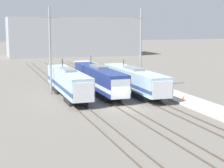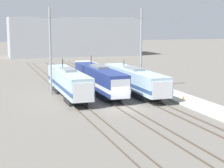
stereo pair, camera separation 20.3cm
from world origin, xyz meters
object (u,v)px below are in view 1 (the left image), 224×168
at_px(catenary_tower_left, 50,49).
at_px(locomotive_center, 100,80).
at_px(locomotive_far_right, 135,80).
at_px(traffic_cone, 183,97).
at_px(catenary_tower_right, 141,47).
at_px(locomotive_far_left, 69,83).

bearing_deg(catenary_tower_left, locomotive_center, -18.35).
xyz_separation_m(locomotive_center, catenary_tower_left, (-6.79, 2.25, 4.47)).
distance_m(locomotive_center, catenary_tower_left, 8.43).
bearing_deg(locomotive_far_right, locomotive_center, 161.45).
bearing_deg(locomotive_far_right, traffic_cone, -59.37).
bearing_deg(locomotive_far_right, catenary_tower_right, 56.97).
bearing_deg(traffic_cone, locomotive_far_right, 120.63).
relative_size(locomotive_far_right, catenary_tower_right, 1.53).
distance_m(locomotive_far_left, locomotive_center, 5.12).
relative_size(locomotive_center, traffic_cone, 38.81).
bearing_deg(catenary_tower_right, catenary_tower_left, 180.00).
distance_m(locomotive_far_right, catenary_tower_right, 6.54).
relative_size(locomotive_far_right, traffic_cone, 39.04).
height_order(locomotive_center, catenary_tower_left, catenary_tower_left).
bearing_deg(traffic_cone, catenary_tower_right, 98.37).
bearing_deg(locomotive_far_left, locomotive_center, 15.95).
xyz_separation_m(locomotive_far_left, traffic_cone, (13.98, -7.24, -1.60)).
relative_size(locomotive_center, catenary_tower_left, 1.52).
bearing_deg(locomotive_far_left, catenary_tower_left, 117.09).
bearing_deg(locomotive_center, traffic_cone, -43.65).
distance_m(catenary_tower_left, catenary_tower_right, 14.24).
xyz_separation_m(locomotive_far_left, catenary_tower_left, (-1.87, 3.66, 4.51)).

